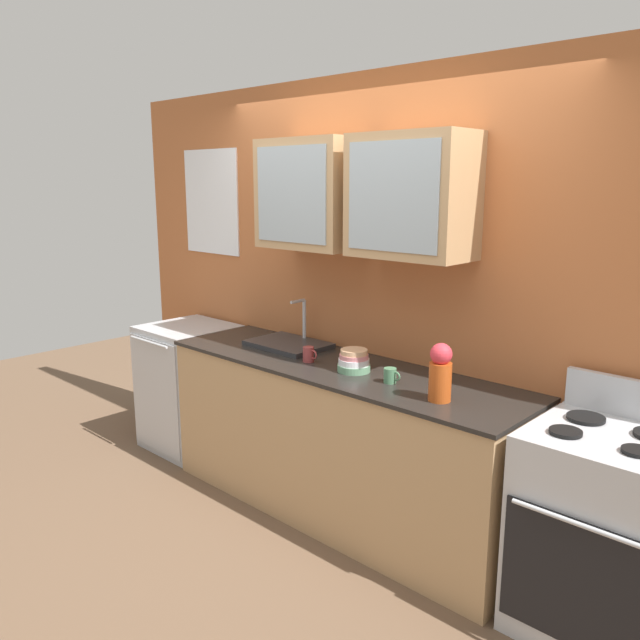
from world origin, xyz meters
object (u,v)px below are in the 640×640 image
at_px(sink_faucet, 289,343).
at_px(vase, 440,372).
at_px(stove_range, 599,534).
at_px(dishwasher, 190,386).
at_px(cup_near_sink, 309,354).
at_px(cup_near_bowls, 390,376).
at_px(bowl_stack, 354,361).

relative_size(sink_faucet, vase, 1.75).
bearing_deg(vase, stove_range, 8.86).
bearing_deg(dishwasher, vase, -2.91).
relative_size(sink_faucet, dishwasher, 0.54).
relative_size(cup_near_sink, cup_near_bowls, 1.02).
distance_m(stove_range, sink_faucet, 2.10).
xyz_separation_m(stove_range, dishwasher, (-3.01, -0.00, -0.01)).
height_order(sink_faucet, dishwasher, sink_faucet).
relative_size(cup_near_sink, dishwasher, 0.11).
distance_m(cup_near_bowls, dishwasher, 1.98).
height_order(bowl_stack, cup_near_bowls, bowl_stack).
bearing_deg(cup_near_bowls, vase, -9.97).
relative_size(sink_faucet, cup_near_bowls, 5.04).
bearing_deg(dishwasher, cup_near_sink, -2.71).
bearing_deg(dishwasher, sink_faucet, 6.32).
bearing_deg(sink_faucet, cup_near_sink, -26.12).
xyz_separation_m(sink_faucet, vase, (1.28, -0.22, 0.12)).
xyz_separation_m(bowl_stack, cup_near_bowls, (0.28, -0.03, -0.02)).
relative_size(vase, cup_near_bowls, 2.89).
bearing_deg(cup_near_bowls, stove_range, 3.03).
relative_size(stove_range, vase, 3.86).
relative_size(stove_range, bowl_stack, 5.99).
bearing_deg(cup_near_sink, sink_faucet, 153.88).
bearing_deg(dishwasher, cup_near_bowls, -1.63).
height_order(stove_range, dishwasher, stove_range).
xyz_separation_m(sink_faucet, dishwasher, (-0.97, -0.11, -0.49)).
xyz_separation_m(cup_near_bowls, dishwasher, (-1.91, 0.05, -0.51)).
bearing_deg(stove_range, bowl_stack, -178.77).
relative_size(bowl_stack, dishwasher, 0.20).
distance_m(bowl_stack, dishwasher, 1.71).
distance_m(sink_faucet, vase, 1.31).
relative_size(sink_faucet, bowl_stack, 2.71).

